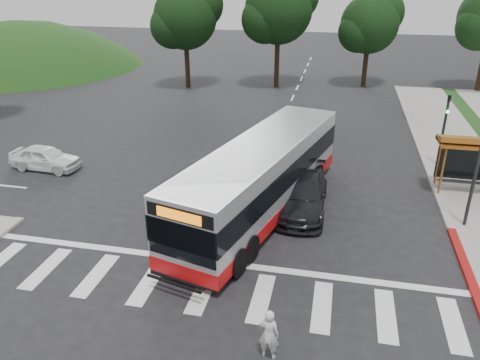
# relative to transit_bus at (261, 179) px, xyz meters

# --- Properties ---
(ground) EXTENTS (140.00, 140.00, 0.00)m
(ground) POSITION_rel_transit_bus_xyz_m (-0.91, -1.01, -1.62)
(ground) COLOR black
(ground) RESTS_ON ground
(sidewalk_east) EXTENTS (4.00, 40.00, 0.12)m
(sidewalk_east) POSITION_rel_transit_bus_xyz_m (10.09, 6.99, -1.56)
(sidewalk_east) COLOR gray
(sidewalk_east) RESTS_ON ground
(curb_east) EXTENTS (0.30, 40.00, 0.15)m
(curb_east) POSITION_rel_transit_bus_xyz_m (8.09, 6.99, -1.55)
(curb_east) COLOR #9E9991
(curb_east) RESTS_ON ground
(curb_east_red) EXTENTS (0.32, 6.00, 0.15)m
(curb_east_red) POSITION_rel_transit_bus_xyz_m (8.09, -3.01, -1.55)
(curb_east_red) COLOR maroon
(curb_east_red) RESTS_ON ground
(hillside_nw) EXTENTS (44.00, 44.00, 10.00)m
(hillside_nw) POSITION_rel_transit_bus_xyz_m (-32.91, 28.99, -1.62)
(hillside_nw) COLOR #153B13
(hillside_nw) RESTS_ON ground
(crosswalk_ladder) EXTENTS (18.00, 2.60, 0.01)m
(crosswalk_ladder) POSITION_rel_transit_bus_xyz_m (-0.91, -6.01, -1.62)
(crosswalk_ladder) COLOR silver
(crosswalk_ladder) RESTS_ON ground
(traffic_signal_ne_short) EXTENTS (0.18, 0.37, 4.00)m
(traffic_signal_ne_short) POSITION_rel_transit_bus_xyz_m (8.69, 7.48, 0.85)
(traffic_signal_ne_short) COLOR black
(traffic_signal_ne_short) RESTS_ON ground
(tree_north_a) EXTENTS (6.60, 6.15, 10.17)m
(tree_north_a) POSITION_rel_transit_bus_xyz_m (-2.83, 25.06, 5.30)
(tree_north_a) COLOR black
(tree_north_a) RESTS_ON ground
(tree_north_b) EXTENTS (5.72, 5.33, 8.43)m
(tree_north_b) POSITION_rel_transit_bus_xyz_m (5.16, 27.05, 4.04)
(tree_north_b) COLOR black
(tree_north_b) RESTS_ON ground
(tree_north_c) EXTENTS (6.16, 5.74, 9.30)m
(tree_north_c) POSITION_rel_transit_bus_xyz_m (-10.84, 23.06, 4.67)
(tree_north_c) COLOR black
(tree_north_c) RESTS_ON ground
(transit_bus) EXTENTS (5.84, 12.85, 3.25)m
(transit_bus) POSITION_rel_transit_bus_xyz_m (0.00, 0.00, 0.00)
(transit_bus) COLOR #ACAEB0
(transit_bus) RESTS_ON ground
(pedestrian) EXTENTS (0.62, 0.44, 1.61)m
(pedestrian) POSITION_rel_transit_bus_xyz_m (1.72, -8.51, -0.82)
(pedestrian) COLOR silver
(pedestrian) RESTS_ON ground
(dark_sedan) EXTENTS (2.20, 5.29, 1.53)m
(dark_sedan) POSITION_rel_transit_bus_xyz_m (1.78, 0.67, -0.86)
(dark_sedan) COLOR black
(dark_sedan) RESTS_ON ground
(west_car_white) EXTENTS (3.94, 1.76, 1.32)m
(west_car_white) POSITION_rel_transit_bus_xyz_m (-12.35, 2.44, -0.97)
(west_car_white) COLOR white
(west_car_white) RESTS_ON ground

